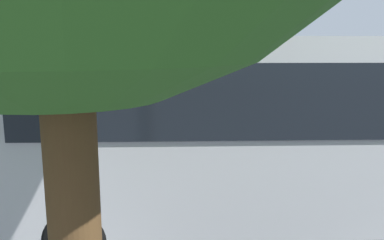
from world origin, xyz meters
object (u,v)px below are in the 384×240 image
spectator_left (294,134)px  traffic_cone (157,137)px  spectator_centre (260,134)px  stunt_motorcycle (68,122)px  spectator_far_right (171,139)px  spectator_right (219,132)px  tour_bus (327,137)px  spectator_far_left (332,134)px

spectator_left → traffic_cone: (3.50, -2.96, -0.71)m
traffic_cone → spectator_centre: bearing=129.9°
spectator_left → stunt_motorcycle: size_ratio=0.85×
spectator_far_right → spectator_left: bearing=-174.5°
spectator_left → spectator_far_right: spectator_left is taller
spectator_centre → spectator_right: spectator_right is taller
spectator_far_right → tour_bus: bearing=133.3°
spectator_far_right → spectator_right: bearing=-165.0°
spectator_far_right → stunt_motorcycle: (3.54, -4.41, -0.38)m
tour_bus → traffic_cone: (3.07, -6.02, -1.34)m
spectator_left → spectator_centre: bearing=11.2°
spectator_centre → spectator_far_right: (2.16, 0.12, -0.06)m
spectator_right → traffic_cone: 3.45m
spectator_far_left → spectator_far_right: 3.92m
spectator_far_left → spectator_left: 0.90m
spectator_centre → traffic_cone: size_ratio=2.81×
spectator_left → tour_bus: bearing=82.0°
spectator_far_left → spectator_centre: (1.76, -0.02, 0.00)m
traffic_cone → spectator_far_left: bearing=144.3°
spectator_far_left → stunt_motorcycle: spectator_far_left is taller
stunt_motorcycle → spectator_left: bearing=148.0°
spectator_far_left → spectator_right: size_ratio=0.98×
tour_bus → traffic_cone: size_ratio=17.82×
spectator_far_left → spectator_centre: 1.76m
tour_bus → spectator_centre: (0.45, -2.88, -0.59)m
spectator_centre → traffic_cone: spectator_centre is taller
spectator_centre → traffic_cone: (2.62, -3.13, -0.75)m
spectator_far_left → spectator_right: bearing=-4.6°
spectator_far_left → tour_bus: bearing=65.4°
stunt_motorcycle → spectator_right: bearing=139.1°
tour_bus → spectator_left: tour_bus is taller
spectator_left → spectator_centre: 0.90m
spectator_left → stunt_motorcycle: 7.77m
spectator_far_left → spectator_far_right: bearing=1.5°
tour_bus → spectator_far_right: tour_bus is taller
spectator_centre → stunt_motorcycle: (5.70, -4.29, -0.44)m
tour_bus → spectator_left: 3.15m
spectator_left → traffic_cone: size_ratio=2.71×
spectator_far_left → spectator_right: spectator_right is taller
spectator_centre → spectator_far_right: spectator_centre is taller
spectator_left → stunt_motorcycle: spectator_left is taller
spectator_left → spectator_far_right: size_ratio=1.01×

